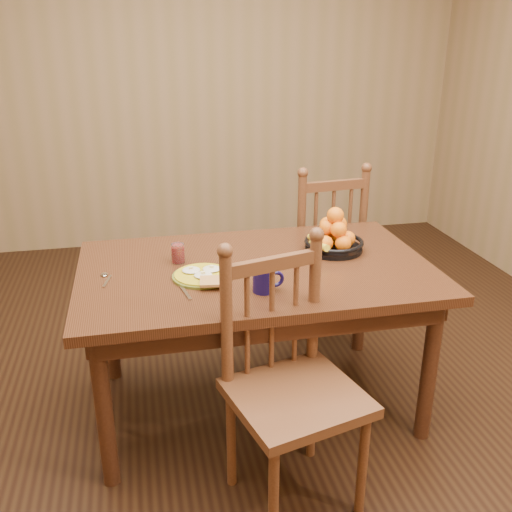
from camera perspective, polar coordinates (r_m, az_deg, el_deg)
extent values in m
cube|color=black|center=(2.98, 0.00, -14.53)|extent=(4.50, 5.00, 0.01)
cube|color=olive|center=(4.90, -6.42, 16.81)|extent=(4.50, 0.01, 2.70)
cube|color=black|center=(2.61, 0.00, -1.48)|extent=(1.60, 1.00, 0.04)
cube|color=black|center=(3.02, -1.67, 0.32)|extent=(1.40, 0.04, 0.10)
cube|color=black|center=(2.28, 2.23, -7.23)|extent=(1.40, 0.04, 0.10)
cube|color=black|center=(2.87, 14.22, -1.58)|extent=(0.04, 0.84, 0.10)
cube|color=black|center=(2.60, -15.74, -4.19)|extent=(0.04, 0.84, 0.10)
cylinder|color=black|center=(2.41, -14.95, -14.77)|extent=(0.07, 0.07, 0.70)
cylinder|color=black|center=(2.69, 16.93, -10.87)|extent=(0.07, 0.07, 0.70)
cylinder|color=black|center=(3.09, -14.46, -6.04)|extent=(0.07, 0.07, 0.70)
cylinder|color=black|center=(3.31, 10.47, -3.76)|extent=(0.07, 0.07, 0.70)
cube|color=#442614|center=(3.54, 6.08, 0.44)|extent=(0.51, 0.49, 0.04)
cylinder|color=#442614|center=(3.86, 7.48, -1.79)|extent=(0.04, 0.04, 0.46)
cylinder|color=#442614|center=(3.72, 2.10, -2.52)|extent=(0.04, 0.04, 0.46)
cylinder|color=#442614|center=(3.57, 9.92, -3.99)|extent=(0.04, 0.04, 0.46)
cylinder|color=#442614|center=(3.42, 4.16, -4.89)|extent=(0.04, 0.04, 0.46)
cylinder|color=#442614|center=(3.36, 10.67, 4.03)|extent=(0.05, 0.05, 0.56)
cylinder|color=#442614|center=(3.20, 4.56, 3.45)|extent=(0.05, 0.05, 0.56)
cylinder|color=#442614|center=(3.29, 7.64, 2.87)|extent=(0.02, 0.02, 0.43)
cube|color=#442614|center=(3.22, 7.86, 7.01)|extent=(0.39, 0.07, 0.05)
cube|color=#442614|center=(2.20, 4.06, -13.94)|extent=(0.56, 0.55, 0.04)
cylinder|color=#442614|center=(2.17, 1.76, -23.17)|extent=(0.04, 0.04, 0.46)
cylinder|color=#442614|center=(2.32, 10.61, -19.84)|extent=(0.04, 0.04, 0.46)
cylinder|color=#442614|center=(2.41, -2.50, -17.74)|extent=(0.04, 0.04, 0.46)
cylinder|color=#442614|center=(2.55, 5.62, -15.23)|extent=(0.04, 0.04, 0.46)
cylinder|color=#442614|center=(2.13, -2.97, -6.43)|extent=(0.05, 0.05, 0.55)
cylinder|color=#442614|center=(2.29, 5.82, -4.39)|extent=(0.05, 0.05, 0.55)
cylinder|color=#442614|center=(2.23, 1.58, -6.60)|extent=(0.02, 0.02, 0.42)
cube|color=#442614|center=(2.12, 1.65, -0.80)|extent=(0.38, 0.13, 0.05)
cylinder|color=#59601E|center=(2.50, -5.38, -2.01)|extent=(0.26, 0.26, 0.01)
cylinder|color=gold|center=(2.49, -5.38, -1.86)|extent=(0.24, 0.24, 0.01)
ellipsoid|color=silver|center=(2.52, -6.51, -1.40)|extent=(0.08, 0.08, 0.01)
cube|color=#F2E08C|center=(2.51, -6.52, -1.17)|extent=(0.02, 0.02, 0.01)
ellipsoid|color=silver|center=(2.52, -4.46, -1.28)|extent=(0.08, 0.08, 0.01)
cube|color=#F2E08C|center=(2.52, -4.47, -1.05)|extent=(0.02, 0.02, 0.01)
ellipsoid|color=silver|center=(2.46, -5.31, -1.90)|extent=(0.08, 0.08, 0.01)
cube|color=#F2E08C|center=(2.46, -5.31, -1.67)|extent=(0.02, 0.02, 0.01)
cube|color=brown|center=(2.40, -4.37, -2.52)|extent=(0.12, 0.11, 0.01)
cube|color=silver|center=(2.36, -7.08, -3.62)|extent=(0.04, 0.14, 0.00)
cube|color=silver|center=(2.44, -6.99, -2.76)|extent=(0.03, 0.05, 0.00)
cube|color=silver|center=(2.52, -14.65, -2.44)|extent=(0.04, 0.12, 0.00)
ellipsoid|color=silver|center=(2.59, -14.93, -1.78)|extent=(0.03, 0.04, 0.01)
cylinder|color=#110B3F|center=(2.34, 0.76, -2.43)|extent=(0.09, 0.09, 0.10)
torus|color=#110B3F|center=(2.35, 2.00, -2.32)|extent=(0.07, 0.02, 0.07)
cylinder|color=black|center=(2.32, 0.77, -1.39)|extent=(0.08, 0.08, 0.00)
cylinder|color=silver|center=(2.66, -7.81, 0.28)|extent=(0.06, 0.06, 0.09)
cylinder|color=maroon|center=(2.66, -7.80, 0.14)|extent=(0.05, 0.05, 0.07)
cylinder|color=black|center=(2.81, 7.76, 0.75)|extent=(0.28, 0.28, 0.02)
torus|color=black|center=(2.80, 7.80, 1.42)|extent=(0.29, 0.29, 0.02)
cylinder|color=black|center=(2.81, 7.76, 0.60)|extent=(0.10, 0.10, 0.01)
sphere|color=orange|center=(2.82, 9.15, 1.74)|extent=(0.07, 0.07, 0.07)
sphere|color=orange|center=(2.86, 7.79, 2.17)|extent=(0.08, 0.08, 0.08)
sphere|color=orange|center=(2.81, 6.44, 1.93)|extent=(0.08, 0.08, 0.08)
sphere|color=orange|center=(2.74, 6.97, 1.28)|extent=(0.07, 0.07, 0.07)
sphere|color=orange|center=(2.74, 8.71, 1.25)|extent=(0.08, 0.08, 0.08)
sphere|color=orange|center=(2.81, 8.25, 3.16)|extent=(0.08, 0.08, 0.08)
sphere|color=orange|center=(2.77, 7.13, 2.87)|extent=(0.07, 0.07, 0.07)
sphere|color=orange|center=(2.74, 8.25, 2.63)|extent=(0.08, 0.08, 0.08)
sphere|color=orange|center=(2.76, 7.94, 4.03)|extent=(0.08, 0.08, 0.08)
sphere|color=orange|center=(2.82, 7.12, 3.14)|extent=(0.07, 0.07, 0.07)
cylinder|color=yellow|center=(2.74, 6.30, 1.00)|extent=(0.10, 0.17, 0.07)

